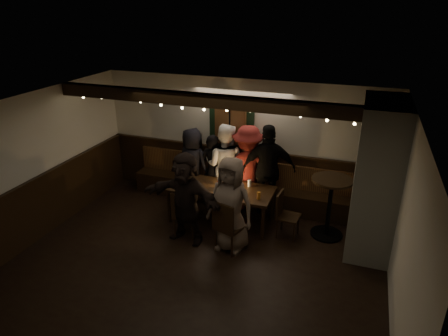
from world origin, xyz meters
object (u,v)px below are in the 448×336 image
at_px(high_top, 330,200).
at_px(person_d, 248,168).
at_px(chair_near_left, 184,212).
at_px(chair_end, 284,212).
at_px(person_e, 268,170).
at_px(dining_table, 220,191).
at_px(person_a, 193,164).
at_px(person_c, 225,165).
at_px(person_f, 186,198).
at_px(person_b, 213,170).
at_px(chair_near_right, 227,224).
at_px(person_g, 231,205).

bearing_deg(high_top, person_d, 162.13).
bearing_deg(chair_near_left, person_d, 63.31).
bearing_deg(high_top, chair_end, -160.81).
distance_m(high_top, person_e, 1.37).
bearing_deg(dining_table, person_a, 139.86).
xyz_separation_m(person_a, person_e, (1.66, -0.08, 0.14)).
relative_size(chair_near_left, person_e, 0.50).
bearing_deg(high_top, person_a, 168.77).
bearing_deg(chair_near_left, person_e, 50.55).
xyz_separation_m(person_c, person_f, (-0.19, -1.54, -0.04)).
distance_m(chair_end, person_b, 1.84).
distance_m(chair_near_right, person_d, 1.69).
bearing_deg(person_b, person_f, 103.91).
bearing_deg(person_f, chair_near_right, 0.80).
height_order(chair_near_right, chair_end, chair_near_right).
distance_m(person_a, person_c, 0.74).
bearing_deg(chair_end, chair_near_left, -158.47).
bearing_deg(person_d, person_c, -16.85).
distance_m(person_e, person_f, 1.86).
distance_m(person_c, person_f, 1.55).
bearing_deg(person_a, high_top, -175.22).
height_order(chair_end, person_g, person_g).
bearing_deg(person_a, person_d, -165.55).
relative_size(person_b, person_g, 0.91).
bearing_deg(person_b, person_d, -162.96).
bearing_deg(dining_table, person_g, -59.03).
xyz_separation_m(chair_end, person_d, (-0.94, 0.81, 0.40)).
height_order(person_c, person_d, person_d).
distance_m(person_b, person_g, 1.70).
xyz_separation_m(person_d, person_e, (0.43, -0.04, 0.04)).
relative_size(chair_end, person_e, 0.46).
bearing_deg(chair_near_right, person_d, 94.33).
bearing_deg(person_a, person_e, -166.68).
bearing_deg(chair_near_right, person_a, 128.72).
distance_m(chair_near_left, chair_end, 1.80).
relative_size(chair_near_left, person_d, 0.52).
xyz_separation_m(chair_near_left, person_g, (0.89, -0.04, 0.33)).
bearing_deg(chair_near_left, chair_near_right, -11.61).
relative_size(chair_near_left, person_a, 0.58).
relative_size(dining_table, person_e, 1.09).
bearing_deg(person_f, person_e, 62.48).
bearing_deg(person_c, person_d, 177.66).
bearing_deg(person_b, person_e, -167.01).
xyz_separation_m(person_b, person_c, (0.23, 0.07, 0.11)).
distance_m(person_b, person_c, 0.27).
distance_m(dining_table, high_top, 2.03).
xyz_separation_m(person_f, person_g, (0.83, 0.02, 0.01)).
relative_size(dining_table, person_b, 1.32).
distance_m(person_a, person_f, 1.66).
bearing_deg(person_c, dining_table, 101.40).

